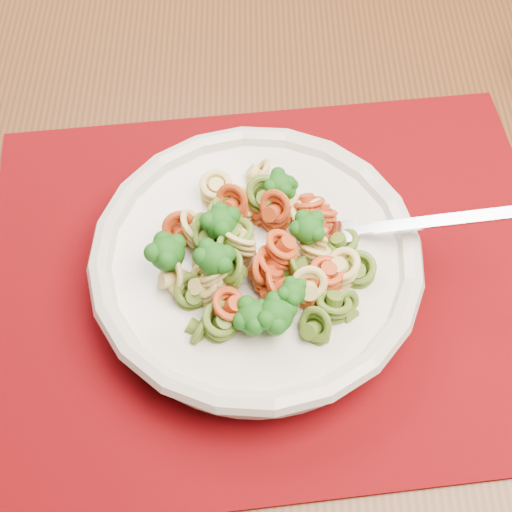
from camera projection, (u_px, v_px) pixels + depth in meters
name	position (u px, v px, depth m)	size (l,w,h in m)	color
dining_table	(251.00, 253.00, 0.75)	(1.64, 1.37, 0.76)	#5A2E19
placemat	(276.00, 276.00, 0.62)	(0.49, 0.38, 0.00)	#640405
pasta_bowl	(256.00, 262.00, 0.59)	(0.27, 0.27, 0.05)	beige
pasta_broccoli_heap	(256.00, 252.00, 0.57)	(0.23, 0.23, 0.06)	#DAB96B
fork	(344.00, 232.00, 0.58)	(0.19, 0.02, 0.01)	silver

